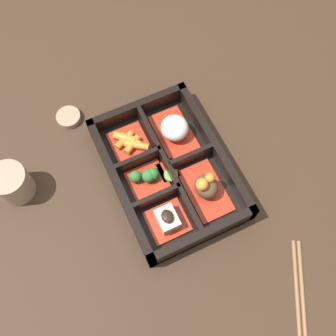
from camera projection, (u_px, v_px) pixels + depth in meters
ground_plane at (168, 173)px, 0.74m from camera, size 3.00×3.00×0.00m
bento_base at (168, 172)px, 0.74m from camera, size 0.29×0.21×0.01m
bento_rim at (167, 169)px, 0.72m from camera, size 0.29×0.21×0.05m
bowl_rice at (175, 129)px, 0.75m from camera, size 0.11×0.07×0.05m
bowl_stew at (206, 187)px, 0.70m from camera, size 0.11×0.07×0.06m
bowl_carrots at (130, 142)px, 0.75m from camera, size 0.07×0.07×0.02m
bowl_greens at (147, 178)px, 0.71m from camera, size 0.06×0.07×0.03m
bowl_tofu at (167, 220)px, 0.68m from camera, size 0.07×0.07×0.04m
bowl_pickles at (171, 174)px, 0.72m from camera, size 0.04×0.03×0.01m
tea_cup at (12, 183)px, 0.70m from camera, size 0.07×0.07×0.06m
chopsticks at (301, 301)px, 0.65m from camera, size 0.18×0.11×0.01m
sauce_dish at (69, 117)px, 0.78m from camera, size 0.05×0.05×0.01m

